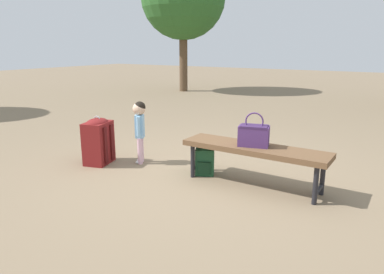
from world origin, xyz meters
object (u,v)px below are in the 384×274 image
(park_bench, at_px, (254,151))
(child_standing, at_px, (140,123))
(backpack_large, at_px, (98,140))
(backpack_small, at_px, (205,160))
(handbag, at_px, (254,135))

(park_bench, relative_size, child_standing, 1.97)
(park_bench, height_order, backpack_large, backpack_large)
(park_bench, distance_m, backpack_large, 2.05)
(park_bench, bearing_deg, backpack_large, 9.50)
(child_standing, distance_m, backpack_small, 1.00)
(child_standing, bearing_deg, handbag, -178.64)
(park_bench, relative_size, handbag, 4.36)
(park_bench, xyz_separation_m, child_standing, (1.56, 0.04, 0.15))
(child_standing, height_order, backpack_small, child_standing)
(backpack_large, xyz_separation_m, backpack_small, (-1.39, -0.35, -0.13))
(child_standing, distance_m, backpack_large, 0.59)
(backpack_small, bearing_deg, backpack_large, 14.18)
(backpack_large, bearing_deg, child_standing, -146.82)
(park_bench, xyz_separation_m, backpack_large, (2.02, 0.34, -0.08))
(child_standing, bearing_deg, park_bench, -178.57)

